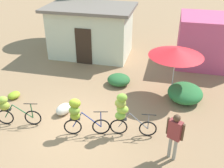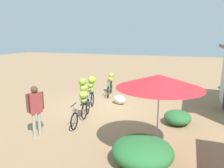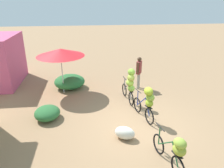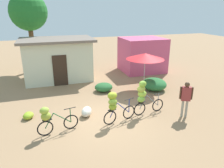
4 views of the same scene
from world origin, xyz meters
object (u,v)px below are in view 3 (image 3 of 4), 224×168
(market_umbrella, at_px, (60,52))
(bicycle_center_loaded, at_px, (130,84))
(bicycle_near_pile, at_px, (147,101))
(person_vendor, at_px, (139,69))
(produce_sack, at_px, (125,133))
(bicycle_leftmost, at_px, (175,150))

(market_umbrella, relative_size, bicycle_center_loaded, 1.35)
(bicycle_near_pile, xyz_separation_m, person_vendor, (3.23, -0.43, 0.17))
(produce_sack, bearing_deg, market_umbrella, 30.39)
(market_umbrella, bearing_deg, bicycle_center_loaded, -116.73)
(bicycle_center_loaded, bearing_deg, produce_sack, 165.55)
(bicycle_leftmost, xyz_separation_m, produce_sack, (1.62, 1.07, -0.49))
(person_vendor, bearing_deg, bicycle_near_pile, 172.50)
(bicycle_near_pile, bearing_deg, produce_sack, 135.08)
(produce_sack, bearing_deg, person_vendor, -18.88)
(bicycle_near_pile, bearing_deg, bicycle_leftmost, -179.11)
(market_umbrella, bearing_deg, bicycle_near_pile, -131.73)
(bicycle_leftmost, bearing_deg, person_vendor, -3.73)
(bicycle_near_pile, height_order, bicycle_center_loaded, bicycle_center_loaded)
(produce_sack, bearing_deg, bicycle_leftmost, -146.42)
(bicycle_leftmost, bearing_deg, bicycle_center_loaded, 5.67)
(produce_sack, bearing_deg, bicycle_center_loaded, -14.45)
(market_umbrella, height_order, bicycle_leftmost, market_umbrella)
(bicycle_near_pile, xyz_separation_m, bicycle_center_loaded, (1.52, 0.37, 0.10))
(bicycle_leftmost, distance_m, bicycle_center_loaded, 4.21)
(market_umbrella, relative_size, bicycle_near_pile, 1.42)
(bicycle_center_loaded, bearing_deg, bicycle_near_pile, -166.23)
(bicycle_center_loaded, relative_size, person_vendor, 1.00)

